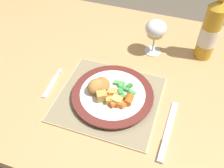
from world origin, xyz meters
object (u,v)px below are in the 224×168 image
at_px(wine_glass, 156,30).
at_px(fork, 52,85).
at_px(dinner_plate, 113,95).
at_px(bottle, 211,30).
at_px(dining_table, 117,90).
at_px(table_knife, 167,135).

bearing_deg(wine_glass, fork, -135.07).
xyz_separation_m(dinner_plate, bottle, (0.25, 0.30, 0.10)).
bearing_deg(dining_table, fork, -145.74).
bearing_deg(wine_glass, dinner_plate, -104.42).
distance_m(dining_table, dinner_plate, 0.16).
bearing_deg(dinner_plate, fork, -176.88).
relative_size(fork, bottle, 0.44).
height_order(fork, wine_glass, wine_glass).
height_order(dining_table, dinner_plate, dinner_plate).
height_order(dinner_plate, fork, dinner_plate).
bearing_deg(fork, table_knife, -9.64).
distance_m(fork, table_knife, 0.40).
relative_size(dinner_plate, fork, 1.86).
relative_size(table_knife, bottle, 0.68).
height_order(fork, table_knife, table_knife).
xyz_separation_m(dining_table, wine_glass, (0.09, 0.15, 0.19)).
relative_size(dining_table, dinner_plate, 5.62).
bearing_deg(wine_glass, bottle, 11.79).
xyz_separation_m(dinner_plate, fork, (-0.21, -0.01, -0.01)).
relative_size(dinner_plate, table_knife, 1.21).
bearing_deg(bottle, dining_table, -145.23).
relative_size(table_knife, wine_glass, 1.56).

